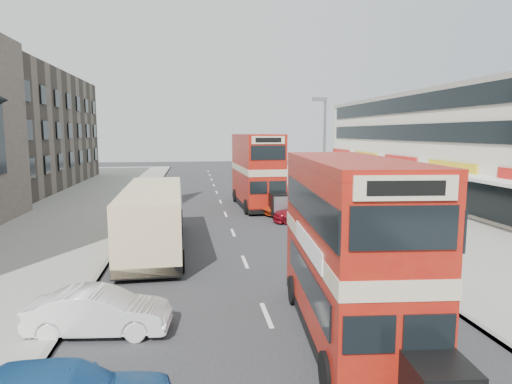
{
  "coord_description": "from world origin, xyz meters",
  "views": [
    {
      "loc": [
        -2.24,
        -11.49,
        5.79
      ],
      "look_at": [
        0.26,
        6.24,
        3.41
      ],
      "focal_mm": 31.45,
      "sensor_mm": 36.0,
      "label": 1
    }
  ],
  "objects_px": {
    "coach": "(153,216)",
    "car_right_b": "(296,206)",
    "bus_main": "(349,248)",
    "cyclist": "(293,207)",
    "bus_second": "(257,170)",
    "pedestrian_near": "(362,212)",
    "car_right_c": "(268,188)",
    "car_left_front": "(99,312)",
    "car_right_a": "(307,212)",
    "street_lamp": "(323,148)"
  },
  "relations": [
    {
      "from": "street_lamp",
      "to": "car_left_front",
      "type": "bearing_deg",
      "value": -124.71
    },
    {
      "from": "car_right_c",
      "to": "street_lamp",
      "type": "bearing_deg",
      "value": 2.8
    },
    {
      "from": "car_right_c",
      "to": "pedestrian_near",
      "type": "height_order",
      "value": "pedestrian_near"
    },
    {
      "from": "street_lamp",
      "to": "car_right_a",
      "type": "distance_m",
      "value": 4.66
    },
    {
      "from": "pedestrian_near",
      "to": "car_right_c",
      "type": "bearing_deg",
      "value": -101.43
    },
    {
      "from": "coach",
      "to": "car_right_b",
      "type": "relative_size",
      "value": 2.24
    },
    {
      "from": "bus_second",
      "to": "car_right_b",
      "type": "relative_size",
      "value": 2.06
    },
    {
      "from": "bus_second",
      "to": "car_left_front",
      "type": "distance_m",
      "value": 23.01
    },
    {
      "from": "car_left_front",
      "to": "car_right_a",
      "type": "distance_m",
      "value": 18.09
    },
    {
      "from": "coach",
      "to": "cyclist",
      "type": "height_order",
      "value": "coach"
    },
    {
      "from": "bus_main",
      "to": "car_right_a",
      "type": "distance_m",
      "value": 16.55
    },
    {
      "from": "coach",
      "to": "car_right_a",
      "type": "bearing_deg",
      "value": 28.77
    },
    {
      "from": "pedestrian_near",
      "to": "street_lamp",
      "type": "bearing_deg",
      "value": -92.91
    },
    {
      "from": "bus_main",
      "to": "cyclist",
      "type": "bearing_deg",
      "value": -93.41
    },
    {
      "from": "bus_main",
      "to": "cyclist",
      "type": "xyz_separation_m",
      "value": [
        2.54,
        18.23,
        -1.95
      ]
    },
    {
      "from": "car_left_front",
      "to": "street_lamp",
      "type": "bearing_deg",
      "value": -29.21
    },
    {
      "from": "car_left_front",
      "to": "car_right_b",
      "type": "relative_size",
      "value": 0.83
    },
    {
      "from": "bus_main",
      "to": "coach",
      "type": "relative_size",
      "value": 0.84
    },
    {
      "from": "bus_second",
      "to": "car_left_front",
      "type": "bearing_deg",
      "value": 67.91
    },
    {
      "from": "car_left_front",
      "to": "cyclist",
      "type": "height_order",
      "value": "cyclist"
    },
    {
      "from": "bus_second",
      "to": "pedestrian_near",
      "type": "bearing_deg",
      "value": 118.37
    },
    {
      "from": "coach",
      "to": "car_right_c",
      "type": "height_order",
      "value": "coach"
    },
    {
      "from": "car_right_b",
      "to": "pedestrian_near",
      "type": "xyz_separation_m",
      "value": [
        2.99,
        -4.78,
        0.31
      ]
    },
    {
      "from": "bus_second",
      "to": "cyclist",
      "type": "distance_m",
      "value": 5.35
    },
    {
      "from": "bus_second",
      "to": "car_right_a",
      "type": "height_order",
      "value": "bus_second"
    },
    {
      "from": "bus_main",
      "to": "car_right_b",
      "type": "distance_m",
      "value": 19.06
    },
    {
      "from": "car_right_b",
      "to": "car_left_front",
      "type": "bearing_deg",
      "value": -32.2
    },
    {
      "from": "bus_main",
      "to": "cyclist",
      "type": "height_order",
      "value": "bus_main"
    },
    {
      "from": "car_left_front",
      "to": "car_right_b",
      "type": "distance_m",
      "value": 20.22
    },
    {
      "from": "street_lamp",
      "to": "pedestrian_near",
      "type": "bearing_deg",
      "value": -69.9
    },
    {
      "from": "bus_second",
      "to": "car_right_b",
      "type": "height_order",
      "value": "bus_second"
    },
    {
      "from": "coach",
      "to": "car_right_c",
      "type": "relative_size",
      "value": 2.88
    },
    {
      "from": "pedestrian_near",
      "to": "car_right_a",
      "type": "bearing_deg",
      "value": -60.69
    },
    {
      "from": "car_right_a",
      "to": "car_right_c",
      "type": "xyz_separation_m",
      "value": [
        -0.37,
        13.48,
        -0.01
      ]
    },
    {
      "from": "bus_main",
      "to": "pedestrian_near",
      "type": "relative_size",
      "value": 5.46
    },
    {
      "from": "bus_main",
      "to": "bus_second",
      "type": "relative_size",
      "value": 0.91
    },
    {
      "from": "bus_main",
      "to": "pedestrian_near",
      "type": "bearing_deg",
      "value": -108.2
    },
    {
      "from": "street_lamp",
      "to": "pedestrian_near",
      "type": "height_order",
      "value": "street_lamp"
    },
    {
      "from": "coach",
      "to": "car_right_b",
      "type": "bearing_deg",
      "value": 39.66
    },
    {
      "from": "bus_second",
      "to": "car_right_c",
      "type": "bearing_deg",
      "value": -108.66
    },
    {
      "from": "car_left_front",
      "to": "cyclist",
      "type": "relative_size",
      "value": 2.05
    },
    {
      "from": "bus_main",
      "to": "car_left_front",
      "type": "bearing_deg",
      "value": -4.53
    },
    {
      "from": "coach",
      "to": "car_right_b",
      "type": "distance_m",
      "value": 12.27
    },
    {
      "from": "coach",
      "to": "pedestrian_near",
      "type": "relative_size",
      "value": 6.53
    },
    {
      "from": "bus_second",
      "to": "pedestrian_near",
      "type": "relative_size",
      "value": 5.99
    },
    {
      "from": "street_lamp",
      "to": "car_right_a",
      "type": "bearing_deg",
      "value": -132.34
    },
    {
      "from": "coach",
      "to": "car_right_c",
      "type": "bearing_deg",
      "value": 62.96
    },
    {
      "from": "bus_main",
      "to": "car_right_c",
      "type": "distance_m",
      "value": 29.82
    },
    {
      "from": "car_right_a",
      "to": "bus_second",
      "type": "bearing_deg",
      "value": -157.02
    },
    {
      "from": "street_lamp",
      "to": "car_right_a",
      "type": "relative_size",
      "value": 1.81
    }
  ]
}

